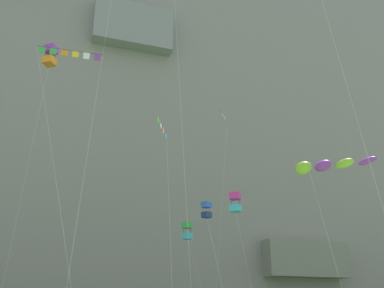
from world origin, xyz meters
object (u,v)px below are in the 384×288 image
Objects in this scene: kite_banner_upper_right at (163,137)px; kite_box_high_right at (207,210)px; kite_windsock_high_center at (321,166)px; kite_box_mid_left at (187,231)px; kite_banner_upper_mid at (69,59)px; kite_box_low_right at (50,56)px; kite_box_mid_center at (235,202)px; kite_banner_upper_left at (223,143)px.

kite_banner_upper_right reaches higher than kite_box_high_right.
kite_windsock_high_center reaches higher than kite_box_high_right.
kite_box_mid_left is 0.95× the size of kite_windsock_high_center.
kite_windsock_high_center is 0.52× the size of kite_banner_upper_mid.
kite_banner_upper_right is at bearing -41.46° from kite_box_low_right.
kite_box_low_right reaches higher than kite_box_mid_center.
kite_box_high_right is at bearing 14.89° from kite_banner_upper_right.
kite_box_mid_center reaches higher than kite_box_high_right.
kite_box_high_right is (-2.75, -13.80, -0.76)m from kite_box_mid_left.
kite_box_mid_center is 1.15× the size of kite_box_high_right.
kite_banner_upper_right is 1.55× the size of kite_box_high_right.
kite_box_mid_center is 19.30m from kite_banner_upper_mid.
kite_banner_upper_left is 18.01m from kite_box_high_right.
kite_box_low_right is 1.16× the size of kite_banner_upper_mid.
kite_box_mid_left is at bearing 65.29° from kite_banner_upper_right.
kite_box_mid_center is 1.00× the size of kite_windsock_high_center.
kite_box_high_right is 10.29m from kite_windsock_high_center.
kite_box_low_right is 2.25× the size of kite_windsock_high_center.
kite_box_high_right is at bearing -101.26° from kite_box_mid_left.
kite_box_low_right reaches higher than kite_banner_upper_right.
kite_banner_upper_left is 23.24m from kite_windsock_high_center.
kite_windsock_high_center is (19.10, -16.38, -15.01)m from kite_box_low_right.
kite_box_mid_center is 1.05× the size of kite_box_mid_left.
kite_box_mid_left is 22.71m from kite_windsock_high_center.
kite_banner_upper_left is at bearing 12.62° from kite_box_low_right.
kite_box_mid_center is 0.52× the size of kite_banner_upper_mid.
kite_banner_upper_left is 21.67m from kite_banner_upper_mid.
kite_box_mid_center is 4.24m from kite_box_high_right.
kite_banner_upper_left is 2.14× the size of kite_box_mid_left.
kite_banner_upper_right is 0.70× the size of kite_banner_upper_mid.
kite_banner_upper_left reaches higher than kite_windsock_high_center.
kite_windsock_high_center is at bearing -59.59° from kite_box_high_right.
kite_windsock_high_center is at bearing -30.87° from kite_banner_upper_mid.
kite_banner_upper_left is 2.34× the size of kite_box_high_right.
kite_box_low_right reaches higher than kite_banner_upper_left.
kite_windsock_high_center is at bearing -94.30° from kite_banner_upper_left.
kite_box_mid_center is at bearing 98.81° from kite_windsock_high_center.
kite_box_mid_left is (16.70, 6.18, -15.83)m from kite_box_low_right.
kite_box_mid_center reaches higher than kite_box_mid_left.
kite_banner_upper_mid is at bearing -140.26° from kite_box_mid_left.
kite_banner_upper_right is at bearing -114.71° from kite_box_mid_left.
kite_windsock_high_center is (2.40, -22.57, 0.82)m from kite_box_mid_left.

